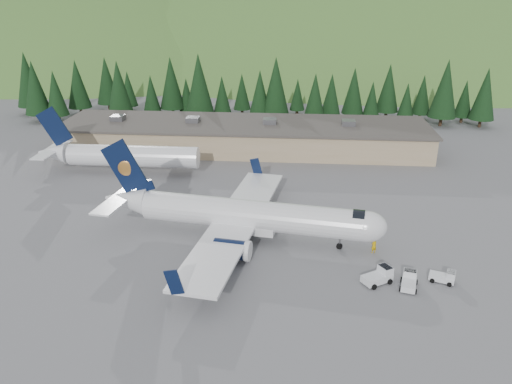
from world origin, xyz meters
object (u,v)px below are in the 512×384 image
object	(u,v)px
airliner	(244,215)
baggage_tug_a	(379,276)
baggage_tug_c	(409,281)
ramp_worker	(374,246)
second_airliner	(116,155)
baggage_tug_b	(444,277)
terminal_building	(244,136)

from	to	relation	value
airliner	baggage_tug_a	world-z (taller)	airliner
baggage_tug_c	ramp_worker	bearing A→B (deg)	36.00
airliner	baggage_tug_a	bearing A→B (deg)	-21.01
second_airliner	baggage_tug_b	size ratio (longest dim) A/B	9.44
airliner	baggage_tug_c	xyz separation A→B (m)	(18.64, -9.43, -2.52)
airliner	baggage_tug_b	xyz separation A→B (m)	(22.60, -8.23, -2.59)
baggage_tug_c	second_airliner	bearing A→B (deg)	68.19
baggage_tug_c	baggage_tug_a	bearing A→B (deg)	93.88
airliner	second_airliner	size ratio (longest dim) A/B	1.32
terminal_building	baggage_tug_c	bearing A→B (deg)	-64.45
second_airliner	baggage_tug_c	xyz separation A→B (m)	(42.51, -31.27, -2.63)
airliner	baggage_tug_c	bearing A→B (deg)	-18.25
baggage_tug_b	terminal_building	world-z (taller)	terminal_building
second_airliner	ramp_worker	bearing A→B (deg)	-31.37
second_airliner	baggage_tug_a	xyz separation A→B (m)	(39.46, -30.69, -2.55)
baggage_tug_b	baggage_tug_c	xyz separation A→B (m)	(-3.97, -1.19, 0.07)
airliner	second_airliner	world-z (taller)	airliner
second_airliner	terminal_building	world-z (taller)	second_airliner
baggage_tug_b	terminal_building	size ratio (longest dim) A/B	0.04
baggage_tug_a	baggage_tug_b	world-z (taller)	baggage_tug_a
ramp_worker	baggage_tug_a	bearing A→B (deg)	65.53
baggage_tug_c	terminal_building	world-z (taller)	terminal_building
baggage_tug_c	ramp_worker	distance (m)	7.57
baggage_tug_c	ramp_worker	size ratio (longest dim) A/B	1.70
baggage_tug_a	terminal_building	bearing A→B (deg)	80.02
baggage_tug_b	baggage_tug_c	size ratio (longest dim) A/B	0.91
ramp_worker	baggage_tug_b	bearing A→B (deg)	117.04
airliner	baggage_tug_b	size ratio (longest dim) A/B	12.48
terminal_building	baggage_tug_b	bearing A→B (deg)	-60.04
airliner	ramp_worker	world-z (taller)	airliner
airliner	baggage_tug_b	bearing A→B (deg)	-11.43
second_airliner	baggage_tug_b	distance (m)	55.43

